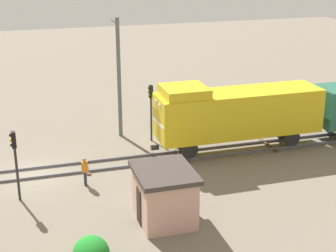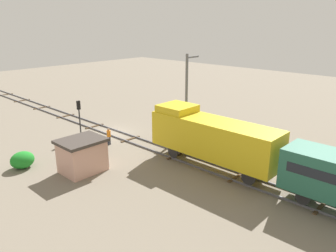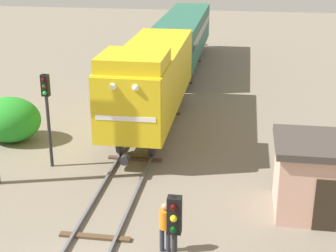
{
  "view_description": "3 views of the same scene",
  "coord_description": "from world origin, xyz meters",
  "px_view_note": "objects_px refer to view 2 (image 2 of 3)",
  "views": [
    {
      "loc": [
        29.7,
        -0.39,
        13.3
      ],
      "look_at": [
        1.12,
        8.18,
        2.66
      ],
      "focal_mm": 55.0,
      "sensor_mm": 36.0,
      "label": 1
    },
    {
      "loc": [
        20.53,
        27.63,
        11.57
      ],
      "look_at": [
        -0.16,
        8.34,
        2.55
      ],
      "focal_mm": 35.0,
      "sensor_mm": 36.0,
      "label": 2
    },
    {
      "loc": [
        4.56,
        -10.86,
        9.41
      ],
      "look_at": [
        1.38,
        10.1,
        1.45
      ],
      "focal_mm": 55.0,
      "sensor_mm": 36.0,
      "label": 3
    }
  ],
  "objects_px": {
    "traffic_signal_mid": "(190,116)",
    "relay_hut": "(82,155)",
    "locomotive": "(211,136)",
    "catenary_mast": "(187,93)",
    "traffic_signal_near": "(79,112)",
    "worker_near_track": "(109,135)"
  },
  "relations": [
    {
      "from": "traffic_signal_mid",
      "to": "relay_hut",
      "type": "height_order",
      "value": "traffic_signal_mid"
    },
    {
      "from": "locomotive",
      "to": "catenary_mast",
      "type": "bearing_deg",
      "value": -126.54
    },
    {
      "from": "traffic_signal_near",
      "to": "catenary_mast",
      "type": "height_order",
      "value": "catenary_mast"
    },
    {
      "from": "traffic_signal_near",
      "to": "traffic_signal_mid",
      "type": "xyz_separation_m",
      "value": [
        -6.6,
        9.24,
        0.06
      ]
    },
    {
      "from": "traffic_signal_mid",
      "to": "relay_hut",
      "type": "bearing_deg",
      "value": -11.54
    },
    {
      "from": "traffic_signal_near",
      "to": "traffic_signal_mid",
      "type": "bearing_deg",
      "value": 125.55
    },
    {
      "from": "locomotive",
      "to": "traffic_signal_near",
      "type": "relative_size",
      "value": 2.92
    },
    {
      "from": "catenary_mast",
      "to": "relay_hut",
      "type": "relative_size",
      "value": 2.45
    },
    {
      "from": "relay_hut",
      "to": "traffic_signal_mid",
      "type": "bearing_deg",
      "value": 168.46
    },
    {
      "from": "traffic_signal_near",
      "to": "worker_near_track",
      "type": "distance_m",
      "value": 4.21
    },
    {
      "from": "locomotive",
      "to": "catenary_mast",
      "type": "height_order",
      "value": "catenary_mast"
    },
    {
      "from": "locomotive",
      "to": "worker_near_track",
      "type": "distance_m",
      "value": 10.88
    },
    {
      "from": "locomotive",
      "to": "worker_near_track",
      "type": "xyz_separation_m",
      "value": [
        2.4,
        -10.46,
        -1.78
      ]
    },
    {
      "from": "traffic_signal_mid",
      "to": "catenary_mast",
      "type": "relative_size",
      "value": 0.47
    },
    {
      "from": "traffic_signal_near",
      "to": "relay_hut",
      "type": "height_order",
      "value": "traffic_signal_near"
    },
    {
      "from": "worker_near_track",
      "to": "catenary_mast",
      "type": "bearing_deg",
      "value": -79.09
    },
    {
      "from": "traffic_signal_mid",
      "to": "relay_hut",
      "type": "relative_size",
      "value": 1.16
    },
    {
      "from": "traffic_signal_near",
      "to": "catenary_mast",
      "type": "distance_m",
      "value": 11.2
    },
    {
      "from": "catenary_mast",
      "to": "traffic_signal_near",
      "type": "bearing_deg",
      "value": -41.7
    },
    {
      "from": "traffic_signal_mid",
      "to": "relay_hut",
      "type": "xyz_separation_m",
      "value": [
        10.9,
        -2.23,
        -1.44
      ]
    },
    {
      "from": "relay_hut",
      "to": "worker_near_track",
      "type": "bearing_deg",
      "value": -147.21
    },
    {
      "from": "catenary_mast",
      "to": "locomotive",
      "type": "bearing_deg",
      "value": 53.46
    }
  ]
}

